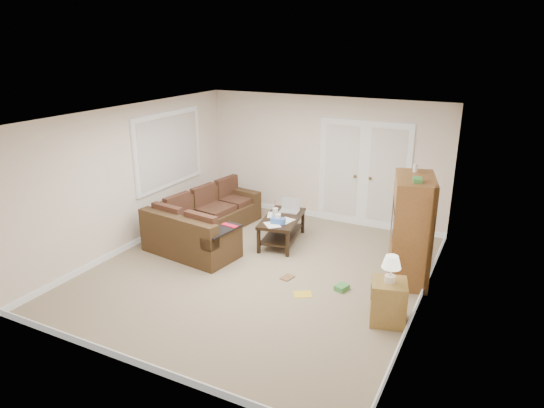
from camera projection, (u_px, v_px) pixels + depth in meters
The scene contains 17 objects.
floor at pixel (259, 271), 7.80m from camera, with size 5.50×5.50×0.00m, color gray.
ceiling at pixel (258, 115), 6.99m from camera, with size 5.00×5.50×0.02m, color silver.
wall_left at pixel (132, 177), 8.46m from camera, with size 0.02×5.50×2.50m, color silver.
wall_right at pixel (427, 224), 6.33m from camera, with size 0.02×5.50×2.50m, color silver.
wall_back at pixel (323, 159), 9.71m from camera, with size 5.00×0.02×2.50m, color silver.
wall_front at pixel (134, 270), 5.07m from camera, with size 5.00×0.02×2.50m, color silver.
baseboards at pixel (259, 268), 7.78m from camera, with size 5.00×5.50×0.10m, color silver, non-canonical shape.
french_doors at pixel (363, 175), 9.39m from camera, with size 1.80×0.05×2.13m.
window_left at pixel (169, 149), 9.19m from camera, with size 0.05×1.92×1.42m.
sectional_sofa at pixel (203, 224), 8.92m from camera, with size 1.76×2.69×0.77m.
coffee_table at pixel (282, 228), 8.81m from camera, with size 0.81×1.30×0.83m.
tv_armoire at pixel (411, 229), 7.31m from camera, with size 0.80×1.13×1.76m.
side_cabinet at pixel (388, 298), 6.30m from camera, with size 0.55×0.55×0.95m.
space_heater at pixel (394, 229), 9.15m from camera, with size 0.11×0.09×0.27m, color silver.
floor_magazine at pixel (303, 294), 7.08m from camera, with size 0.26×0.21×0.01m, color yellow.
floor_greenbox at pixel (342, 287), 7.19m from camera, with size 0.15×0.20×0.08m, color #3F8B41.
floor_book at pixel (283, 276), 7.61m from camera, with size 0.15×0.21×0.02m, color brown.
Camera 1 is at (3.35, -6.18, 3.55)m, focal length 32.00 mm.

